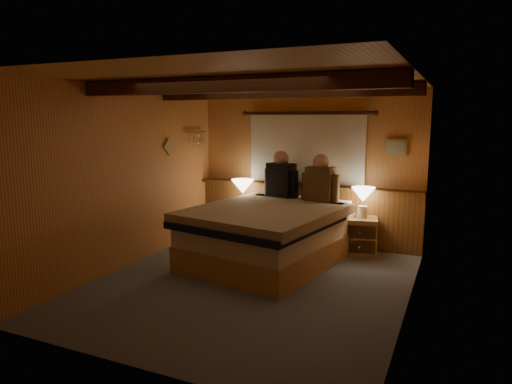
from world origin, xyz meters
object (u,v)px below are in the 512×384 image
Objects in this scene: bed at (269,234)px; duffel_bag at (226,243)px; nightstand_right at (359,236)px; lamp_right at (363,196)px; person_left at (281,178)px; person_right at (320,182)px; lamp_left at (243,188)px; nightstand_left at (241,224)px.

bed reaches higher than duffel_bag.
lamp_right is at bearing 18.63° from nightstand_right.
bed is 4.40× the size of duffel_bag.
person_left reaches higher than lamp_right.
person_right is (0.66, -0.12, -0.01)m from person_left.
nightstand_right reaches higher than duffel_bag.
person_right is 1.65m from duffel_bag.
person_left is at bearing 169.17° from nightstand_right.
person_left is 0.67m from person_right.
lamp_left is 1.08× the size of lamp_right.
bed is 3.40× the size of person_left.
bed is at bearing -47.44° from lamp_left.
person_right reaches higher than bed.
lamp_right is 0.78× the size of duffel_bag.
person_left reaches higher than nightstand_left.
person_right is at bearing 5.63° from nightstand_left.
person_right is at bearing -6.99° from lamp_left.
lamp_right is at bearing 17.09° from person_left.
bed is at bearing -34.12° from nightstand_left.
lamp_left reaches higher than duffel_bag.
nightstand_left is 1.12× the size of lamp_left.
nightstand_right is 1.46m from person_left.
nightstand_left is 0.94× the size of nightstand_right.
nightstand_right is 1.28× the size of lamp_right.
bed is 5.23× the size of lamp_left.
bed is 1.50m from lamp_right.
lamp_left is 0.72m from person_left.
lamp_left reaches higher than bed.
nightstand_right is at bearing 21.73° from duffel_bag.
bed is 3.52× the size of person_right.
bed is 1.28m from nightstand_left.
lamp_left is at bearing 95.56° from duffel_bag.
person_left is (0.71, -0.04, 0.81)m from nightstand_left.
nightstand_right is 2.00m from lamp_left.
person_right reaches higher than duffel_bag.
bed reaches higher than nightstand_left.
person_left reaches higher than bed.
person_right reaches higher than lamp_left.
nightstand_right is 0.98m from person_right.
bed is 4.42× the size of nightstand_right.
nightstand_left is at bearing 97.52° from duffel_bag.
person_left reaches higher than nightstand_right.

